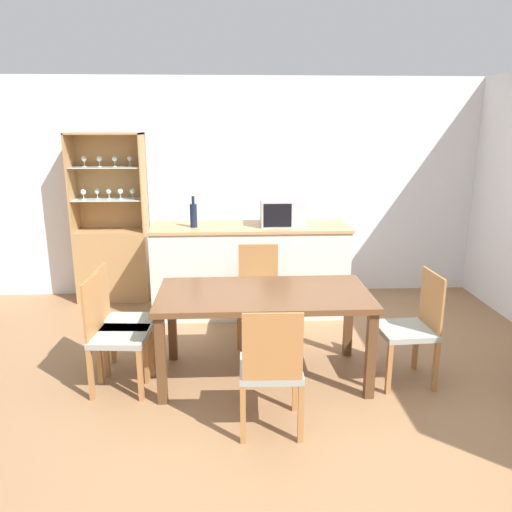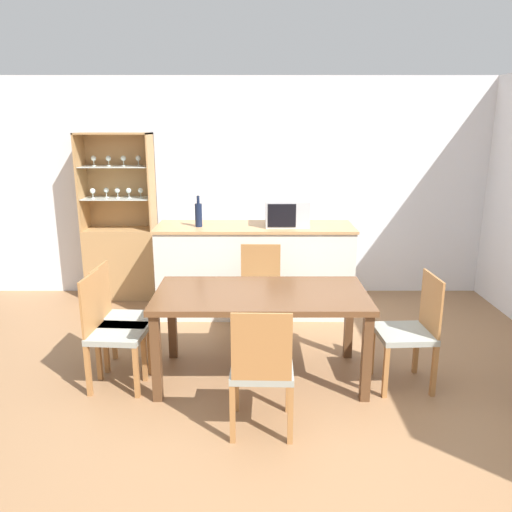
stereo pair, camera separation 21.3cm
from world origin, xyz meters
The scene contains 12 objects.
ground_plane centered at (0.00, 0.00, 0.00)m, with size 18.00×18.00×0.00m, color #936B47.
wall_back centered at (0.00, 2.63, 1.27)m, with size 6.80×0.06×2.55m.
kitchen_counter centered at (-0.19, 1.89, 0.49)m, with size 2.10×0.65×0.97m.
display_cabinet centered at (-1.78, 2.42, 0.57)m, with size 0.82×0.38×1.93m.
dining_table centered at (-0.14, 0.41, 0.65)m, with size 1.68×0.85×0.73m.
dining_chair_side_right_near centered at (1.02, 0.29, 0.46)m, with size 0.44×0.44×0.91m.
dining_chair_side_left_far centered at (-1.30, 0.54, 0.46)m, with size 0.44×0.44×0.91m.
dining_chair_side_left_near centered at (-1.30, 0.29, 0.46)m, with size 0.44×0.44×0.91m.
dining_chair_head_near centered at (-0.14, -0.34, 0.46)m, with size 0.42×0.42×0.91m.
dining_chair_head_far centered at (-0.14, 1.16, 0.46)m, with size 0.42×0.42×0.91m.
microwave centered at (0.15, 1.88, 1.11)m, with size 0.45×0.35×0.28m.
wine_bottle centered at (-0.78, 1.83, 1.11)m, with size 0.07×0.07×0.33m.
Camera 1 is at (-0.39, -3.31, 2.02)m, focal length 35.00 mm.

